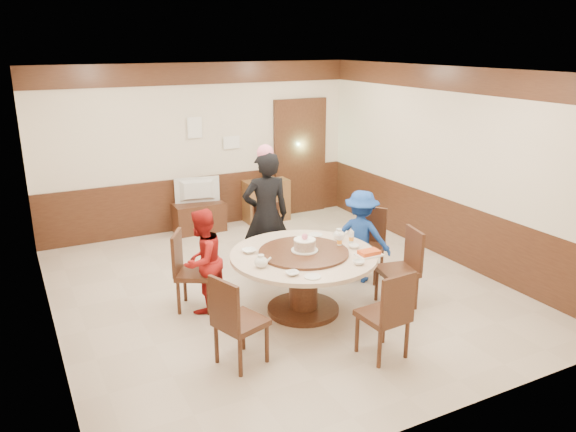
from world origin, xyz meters
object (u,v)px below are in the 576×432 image
side_cabinet (266,200)px  banquet_table (303,270)px  tv_stand (199,217)px  person_standing (266,215)px  television (198,191)px  person_red (202,261)px  shrimp_platter (369,253)px  person_blue (361,236)px  birthday_cake (305,245)px  thermos (270,169)px

side_cabinet → banquet_table: bearing=-108.2°
tv_stand → person_standing: bearing=-84.6°
banquet_table → television: (-0.14, 3.45, 0.18)m
person_standing → person_red: person_standing is taller
banquet_table → tv_stand: banquet_table is taller
banquet_table → side_cabinet: banquet_table is taller
banquet_table → tv_stand: size_ratio=2.04×
person_red → shrimp_platter: (1.69, -1.01, 0.14)m
person_blue → birthday_cake: 1.24m
tv_stand → television: size_ratio=1.12×
person_standing → side_cabinet: bearing=-105.0°
person_red → tv_stand: size_ratio=1.49×
banquet_table → shrimp_platter: bearing=-32.3°
banquet_table → person_standing: person_standing is taller
person_red → television: (0.90, 2.85, 0.08)m
banquet_table → television: size_ratio=2.29×
banquet_table → side_cabinet: size_ratio=2.17×
thermos → person_standing: bearing=-116.6°
television → person_red: bearing=82.6°
person_blue → shrimp_platter: size_ratio=4.20×
tv_stand → side_cabinet: 1.29m
person_blue → birthday_cake: (-1.12, -0.47, 0.22)m
shrimp_platter → side_cabinet: bearing=82.7°
banquet_table → person_red: 1.21m
birthday_cake → side_cabinet: birthday_cake is taller
person_blue → thermos: bearing=-41.6°
banquet_table → thermos: (1.22, 3.48, 0.41)m
tv_stand → side_cabinet: (1.28, 0.03, 0.12)m
tv_stand → television: bearing=180.0°
birthday_cake → side_cabinet: bearing=72.0°
television → person_blue: bearing=123.6°
person_red → television: bearing=-144.1°
banquet_table → person_red: size_ratio=1.37×
person_standing → person_blue: person_standing is taller
banquet_table → birthday_cake: size_ratio=5.45×
banquet_table → television: 3.46m
person_standing → side_cabinet: person_standing is taller
shrimp_platter → thermos: thermos is taller
person_blue → thermos: (0.08, 3.00, 0.31)m
television → side_cabinet: television is taller
shrimp_platter → person_red: bearing=149.2°
banquet_table → person_standing: 1.24m
television → thermos: (1.36, 0.03, 0.22)m
birthday_cake → person_standing: bearing=87.4°
person_red → television: 2.99m
person_red → birthday_cake: person_red is taller
person_standing → side_cabinet: size_ratio=2.20×
tv_stand → person_red: bearing=-107.6°
person_red → shrimp_platter: person_red is taller
thermos → banquet_table: bearing=-109.3°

